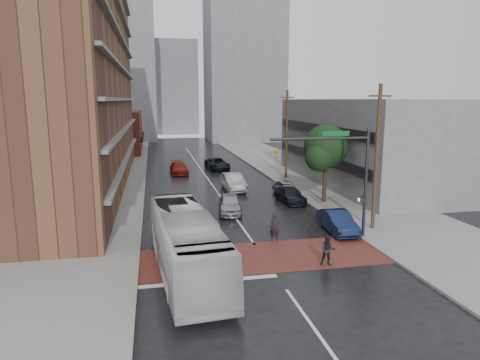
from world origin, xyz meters
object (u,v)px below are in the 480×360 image
transit_bus (186,243)px  suv_travel (217,164)px  car_parked_far (286,188)px  car_travel_c (179,168)px  car_travel_a (230,204)px  car_parked_mid (290,195)px  pedestrian_a (275,228)px  pedestrian_b (328,251)px  car_travel_b (233,182)px  car_parked_near (338,222)px

transit_bus → suv_travel: 33.76m
suv_travel → car_parked_far: (4.25, -16.10, -0.06)m
transit_bus → car_travel_c: bearing=82.7°
transit_bus → car_travel_c: transit_bus is taller
car_travel_a → car_parked_mid: (5.88, 2.58, -0.13)m
pedestrian_a → car_travel_a: size_ratio=0.41×
transit_bus → car_travel_a: (4.36, 11.44, -0.88)m
pedestrian_b → car_travel_b: (-1.44, 20.39, -0.00)m
car_travel_a → car_parked_near: 9.04m
car_parked_mid → car_parked_far: car_parked_far is taller
pedestrian_a → car_travel_a: bearing=125.2°
car_parked_near → car_parked_far: size_ratio=1.11×
pedestrian_a → car_parked_far: size_ratio=0.45×
suv_travel → car_parked_far: suv_travel is taller
transit_bus → car_travel_b: (6.21, 19.89, -0.79)m
car_parked_far → pedestrian_b: bearing=-106.8°
pedestrian_b → car_travel_a: pedestrian_b is taller
transit_bus → car_travel_c: size_ratio=2.40×
transit_bus → car_parked_near: transit_bus is taller
car_travel_a → car_parked_near: (6.34, -6.44, -0.03)m
pedestrian_b → car_travel_b: size_ratio=0.33×
suv_travel → pedestrian_a: bearing=-96.8°
car_travel_b → car_travel_c: car_travel_b is taller
car_travel_b → suv_travel: car_travel_b is taller
car_travel_a → car_parked_far: (6.46, 5.56, -0.08)m
car_parked_near → transit_bus: bearing=-152.2°
pedestrian_b → car_parked_far: bearing=96.7°
suv_travel → car_parked_near: size_ratio=1.21×
suv_travel → car_parked_near: suv_travel is taller
car_travel_c → car_parked_near: bearing=-73.0°
car_travel_b → pedestrian_a: bearing=-92.5°
car_travel_a → car_travel_b: car_travel_b is taller
car_travel_b → car_parked_mid: car_travel_b is taller
pedestrian_a → car_parked_mid: (4.30, 10.02, -0.27)m
car_travel_a → car_parked_near: bearing=-36.9°
transit_bus → car_travel_a: bearing=64.6°
car_travel_c → car_parked_mid: car_travel_c is taller
suv_travel → car_parked_near: 28.40m
pedestrian_b → car_parked_near: 6.29m
car_travel_a → pedestrian_a: bearing=-69.5°
car_travel_a → car_travel_c: size_ratio=0.91×
transit_bus → car_parked_mid: 17.39m
pedestrian_a → car_parked_far: (4.88, 13.00, -0.23)m
car_travel_a → suv_travel: size_ratio=0.83×
pedestrian_a → pedestrian_b: 4.81m
transit_bus → car_parked_near: bearing=20.5°
car_travel_b → suv_travel: size_ratio=0.96×
car_parked_far → car_parked_near: bearing=-97.2°
pedestrian_b → car_parked_far: size_ratio=0.43×
pedestrian_b → car_travel_c: (-6.16, 31.36, -0.14)m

